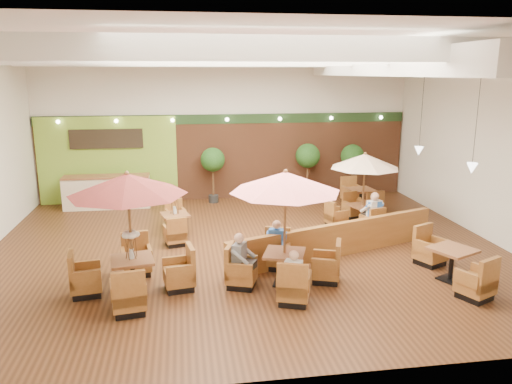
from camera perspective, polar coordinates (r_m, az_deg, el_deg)
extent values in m
plane|color=#381E0F|center=(13.81, -0.93, -6.59)|extent=(14.00, 14.00, 0.00)
cube|color=silver|center=(19.04, -3.40, 7.46)|extent=(14.00, 0.04, 5.50)
cube|color=silver|center=(7.34, 5.28, -2.26)|extent=(14.00, 0.04, 5.50)
cube|color=silver|center=(15.66, 25.43, 4.89)|extent=(0.04, 12.00, 5.50)
cube|color=white|center=(12.99, -1.02, 16.84)|extent=(14.00, 12.00, 0.04)
cube|color=brown|center=(19.13, -3.33, 4.01)|extent=(13.90, 0.10, 3.20)
cube|color=#1E3819|center=(18.94, -3.39, 8.34)|extent=(13.90, 0.12, 0.35)
cube|color=#7BA630|center=(19.19, -16.54, 3.50)|extent=(5.00, 0.08, 3.20)
cube|color=black|center=(18.99, -16.73, 5.84)|extent=(2.60, 0.08, 0.70)
cube|color=white|center=(13.88, 13.92, 13.98)|extent=(0.60, 11.00, 0.60)
cube|color=white|center=(9.03, 2.48, 16.10)|extent=(13.60, 0.12, 0.45)
cube|color=white|center=(11.69, -0.14, 15.50)|extent=(13.60, 0.12, 0.45)
cube|color=white|center=(14.27, -1.73, 15.13)|extent=(13.60, 0.12, 0.45)
cube|color=white|center=(16.95, -2.87, 14.85)|extent=(13.60, 0.12, 0.45)
cylinder|color=black|center=(14.06, 24.05, 8.92)|extent=(0.01, 0.01, 3.20)
cone|color=white|center=(14.25, 23.44, 2.51)|extent=(0.28, 0.28, 0.28)
cylinder|color=black|center=(16.67, 18.51, 9.91)|extent=(0.01, 0.01, 3.20)
cone|color=white|center=(16.83, 18.11, 4.48)|extent=(0.28, 0.28, 0.28)
sphere|color=#FFEAC6|center=(19.12, -21.69, 7.47)|extent=(0.14, 0.14, 0.14)
sphere|color=#FFEAC6|center=(18.77, -15.69, 7.82)|extent=(0.14, 0.14, 0.14)
sphere|color=#FFEAC6|center=(18.64, -9.52, 8.09)|extent=(0.14, 0.14, 0.14)
sphere|color=#FFEAC6|center=(18.71, -3.32, 8.27)|extent=(0.14, 0.14, 0.14)
sphere|color=#FFEAC6|center=(19.00, 2.76, 8.36)|extent=(0.14, 0.14, 0.14)
sphere|color=#FFEAC6|center=(19.49, 8.59, 8.36)|extent=(0.14, 0.14, 0.14)
sphere|color=#FFEAC6|center=(20.17, 14.09, 8.27)|extent=(0.14, 0.14, 0.14)
cube|color=beige|center=(18.63, -16.64, -0.09)|extent=(3.00, 0.70, 1.10)
cube|color=brown|center=(18.51, -16.76, 1.72)|extent=(3.00, 0.75, 0.06)
cube|color=brown|center=(13.37, 9.23, -5.40)|extent=(6.17, 2.39, 0.90)
cube|color=brown|center=(11.31, -13.98, -7.53)|extent=(1.03, 1.03, 0.06)
cylinder|color=black|center=(11.45, -13.88, -9.25)|extent=(0.11, 0.11, 0.70)
cube|color=black|center=(11.59, -13.77, -10.94)|extent=(0.54, 0.54, 0.04)
cube|color=brown|center=(10.56, -14.33, -11.70)|extent=(0.75, 0.75, 0.34)
cube|color=brown|center=(10.19, -14.83, -10.73)|extent=(0.66, 0.21, 0.74)
cube|color=brown|center=(10.47, -16.09, -10.79)|extent=(0.18, 0.59, 0.29)
cube|color=brown|center=(10.49, -12.71, -10.52)|extent=(0.18, 0.59, 0.29)
cube|color=black|center=(10.67, -14.25, -12.88)|extent=(0.67, 0.67, 0.15)
cube|color=brown|center=(12.40, -13.46, -7.80)|extent=(0.75, 0.75, 0.34)
cube|color=brown|center=(12.54, -13.24, -6.00)|extent=(0.66, 0.21, 0.74)
cube|color=brown|center=(12.35, -12.09, -6.77)|extent=(0.18, 0.59, 0.29)
cube|color=brown|center=(12.31, -14.94, -6.99)|extent=(0.18, 0.59, 0.29)
cube|color=black|center=(12.49, -13.40, -8.83)|extent=(0.67, 0.67, 0.15)
cube|color=brown|center=(11.62, -18.84, -9.65)|extent=(0.75, 0.75, 0.34)
cube|color=brown|center=(11.41, -17.65, -8.26)|extent=(0.21, 0.66, 0.74)
cube|color=brown|center=(11.82, -18.91, -8.14)|extent=(0.59, 0.18, 0.29)
cube|color=brown|center=(11.26, -18.94, -9.25)|extent=(0.59, 0.18, 0.29)
cube|color=black|center=(11.71, -18.75, -10.74)|extent=(0.67, 0.67, 0.15)
cube|color=brown|center=(11.42, -8.78, -9.46)|extent=(0.75, 0.75, 0.34)
cube|color=brown|center=(11.35, -10.22, -7.95)|extent=(0.21, 0.66, 0.74)
cube|color=brown|center=(11.06, -8.56, -9.05)|extent=(0.59, 0.18, 0.29)
cube|color=brown|center=(11.62, -9.07, -7.94)|extent=(0.59, 0.18, 0.29)
cube|color=black|center=(11.51, -8.74, -10.58)|extent=(0.67, 0.67, 0.15)
cylinder|color=brown|center=(11.13, -14.14, -4.84)|extent=(0.06, 0.06, 2.63)
cone|color=#591D1A|center=(10.83, -14.49, 0.88)|extent=(2.53, 2.53, 0.45)
sphere|color=brown|center=(10.79, -14.56, 2.08)|extent=(0.10, 0.10, 0.10)
cylinder|color=silver|center=(11.26, -14.02, -6.85)|extent=(0.10, 0.10, 0.22)
cube|color=brown|center=(11.40, 3.27, -7.03)|extent=(1.12, 1.12, 0.06)
cylinder|color=black|center=(11.54, 3.24, -8.71)|extent=(0.10, 0.10, 0.68)
cube|color=black|center=(11.68, 3.22, -10.36)|extent=(0.59, 0.59, 0.04)
cube|color=brown|center=(10.68, 4.33, -11.03)|extent=(0.82, 0.82, 0.33)
cube|color=brown|center=(10.35, 5.17, -10.00)|extent=(0.64, 0.31, 0.72)
cube|color=brown|center=(10.63, 2.72, -9.91)|extent=(0.27, 0.56, 0.29)
cube|color=brown|center=(10.57, 5.99, -10.11)|extent=(0.27, 0.56, 0.29)
cube|color=black|center=(10.78, 4.31, -12.18)|extent=(0.73, 0.73, 0.14)
cube|color=brown|center=(12.46, 2.31, -7.34)|extent=(0.82, 0.82, 0.33)
cube|color=brown|center=(12.57, 1.70, -5.63)|extent=(0.64, 0.31, 0.72)
cube|color=brown|center=(12.35, 3.70, -6.53)|extent=(0.27, 0.56, 0.29)
cube|color=brown|center=(12.43, 0.94, -6.36)|extent=(0.27, 0.56, 0.29)
cube|color=black|center=(12.55, 2.30, -8.36)|extent=(0.73, 0.73, 0.14)
cube|color=brown|center=(11.42, -1.67, -9.34)|extent=(0.82, 0.82, 0.33)
cube|color=brown|center=(11.41, -0.46, -7.66)|extent=(0.31, 0.64, 0.72)
cube|color=brown|center=(11.61, -1.35, -7.83)|extent=(0.56, 0.27, 0.29)
cube|color=brown|center=(11.07, -2.01, -8.94)|extent=(0.56, 0.27, 0.29)
cube|color=black|center=(11.51, -1.66, -10.43)|extent=(0.73, 0.73, 0.14)
cube|color=brown|center=(11.79, 7.97, -8.70)|extent=(0.82, 0.82, 0.33)
cube|color=brown|center=(11.53, 6.93, -7.53)|extent=(0.31, 0.64, 0.72)
cube|color=brown|center=(11.44, 7.93, -8.30)|extent=(0.56, 0.27, 0.29)
cube|color=brown|center=(12.00, 8.09, -7.25)|extent=(0.56, 0.27, 0.29)
cube|color=black|center=(11.88, 7.94, -9.76)|extent=(0.73, 0.73, 0.14)
cylinder|color=brown|center=(11.22, 3.30, -4.40)|extent=(0.06, 0.06, 2.59)
cone|color=#EA7175|center=(10.94, 3.38, 1.16)|extent=(2.48, 2.48, 0.45)
sphere|color=brown|center=(10.89, 3.40, 2.35)|extent=(0.10, 0.10, 0.10)
cube|color=brown|center=(16.11, 12.09, -1.53)|extent=(0.94, 0.94, 0.05)
cylinder|color=black|center=(16.19, 12.04, -2.61)|extent=(0.09, 0.09, 0.60)
cube|color=black|center=(16.28, 11.98, -3.68)|extent=(0.50, 0.50, 0.04)
cube|color=brown|center=(15.44, 13.13, -3.70)|extent=(0.69, 0.69, 0.29)
cube|color=brown|center=(15.14, 13.28, -2.98)|extent=(0.56, 0.23, 0.63)
cube|color=brown|center=(15.24, 12.37, -3.18)|extent=(0.20, 0.50, 0.25)
cube|color=brown|center=(15.55, 13.94, -2.93)|extent=(0.20, 0.50, 0.25)
cube|color=black|center=(15.51, 13.09, -4.43)|extent=(0.61, 0.61, 0.13)
cube|color=brown|center=(16.98, 11.02, -2.03)|extent=(0.69, 0.69, 0.29)
cube|color=brown|center=(17.14, 11.00, -0.95)|extent=(0.56, 0.23, 0.63)
cube|color=brown|center=(17.08, 11.77, -1.34)|extent=(0.20, 0.50, 0.25)
cube|color=brown|center=(16.79, 10.31, -1.53)|extent=(0.20, 0.50, 0.25)
cube|color=black|center=(17.04, 10.99, -2.70)|extent=(0.61, 0.61, 0.13)
cube|color=brown|center=(15.93, 9.13, -2.98)|extent=(0.69, 0.69, 0.29)
cube|color=brown|center=(15.87, 10.01, -2.06)|extent=(0.23, 0.56, 0.63)
cube|color=brown|center=(16.09, 8.65, -2.12)|extent=(0.50, 0.20, 0.25)
cube|color=brown|center=(15.67, 9.67, -2.59)|extent=(0.50, 0.20, 0.25)
cube|color=black|center=(15.99, 9.10, -3.69)|extent=(0.61, 0.61, 0.13)
cylinder|color=brown|center=(15.99, 12.17, 0.13)|extent=(0.06, 0.06, 2.26)
cone|color=beige|center=(15.81, 12.34, 3.48)|extent=(2.17, 2.17, 0.45)
sphere|color=brown|center=(15.77, 12.38, 4.30)|extent=(0.10, 0.10, 0.10)
cube|color=brown|center=(14.95, -9.24, -2.57)|extent=(0.93, 0.93, 0.05)
cylinder|color=black|center=(15.04, -9.20, -3.73)|extent=(0.09, 0.09, 0.60)
cube|color=black|center=(15.13, -9.15, -4.87)|extent=(0.49, 0.49, 0.04)
cube|color=brown|center=(14.24, -9.21, -4.99)|extent=(0.68, 0.68, 0.29)
cube|color=brown|center=(13.94, -9.48, -4.23)|extent=(0.57, 0.22, 0.63)
cube|color=brown|center=(14.13, -10.28, -4.40)|extent=(0.19, 0.50, 0.25)
cube|color=brown|center=(14.24, -8.21, -4.18)|extent=(0.19, 0.50, 0.25)
cube|color=black|center=(14.30, -9.18, -5.78)|extent=(0.60, 0.60, 0.13)
cube|color=brown|center=(15.88, -9.17, -3.04)|extent=(0.68, 0.68, 0.29)
cube|color=brown|center=(16.02, -9.01, -1.87)|extent=(0.57, 0.22, 0.63)
cube|color=brown|center=(15.88, -8.27, -2.32)|extent=(0.19, 0.50, 0.25)
cube|color=brown|center=(15.77, -10.12, -2.50)|extent=(0.19, 0.50, 0.25)
cube|color=black|center=(15.94, -9.14, -3.76)|extent=(0.60, 0.60, 0.13)
cylinder|color=silver|center=(14.91, -9.26, -2.06)|extent=(0.10, 0.10, 0.22)
cube|color=brown|center=(12.45, 21.56, -6.15)|extent=(1.18, 1.18, 0.06)
cylinder|color=black|center=(12.58, 21.41, -7.73)|extent=(0.10, 0.10, 0.69)
cube|color=black|center=(12.71, 21.27, -9.27)|extent=(0.63, 0.63, 0.04)
cube|color=brown|center=(11.82, 23.78, -9.70)|extent=(0.86, 0.86, 0.34)
cube|color=brown|center=(11.45, 24.09, -8.77)|extent=(0.63, 0.37, 0.73)
cube|color=brown|center=(11.50, 23.04, -9.14)|extent=(0.32, 0.56, 0.29)
cube|color=brown|center=(11.99, 24.67, -8.39)|extent=(0.32, 0.56, 0.29)
cube|color=black|center=(11.91, 23.67, -10.77)|extent=(0.77, 0.77, 0.15)
cube|color=brown|center=(13.41, 19.29, -6.57)|extent=(0.86, 0.86, 0.34)
cube|color=brown|center=(13.57, 19.34, -4.94)|extent=(0.63, 0.37, 0.73)
cube|color=brown|center=(13.58, 20.14, -5.46)|extent=(0.32, 0.56, 0.29)
cube|color=brown|center=(13.11, 18.55, -5.99)|extent=(0.32, 0.56, 0.29)
cube|color=black|center=(13.49, 19.21, -7.53)|extent=(0.77, 0.77, 0.15)
cube|color=brown|center=(17.91, 11.91, 0.26)|extent=(0.97, 0.97, 0.06)
cylinder|color=black|center=(18.00, 11.86, -0.85)|extent=(0.10, 0.10, 0.67)
cube|color=black|center=(18.08, 11.81, -1.94)|extent=(0.52, 0.52, 0.04)
cube|color=brown|center=(17.14, 12.96, -1.86)|extent=(0.71, 0.71, 0.33)
cube|color=brown|center=(16.82, 13.22, -1.10)|extent=(0.64, 0.19, 0.71)
cube|color=brown|center=(16.95, 12.12, -1.28)|extent=(0.16, 0.57, 0.29)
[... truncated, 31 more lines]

